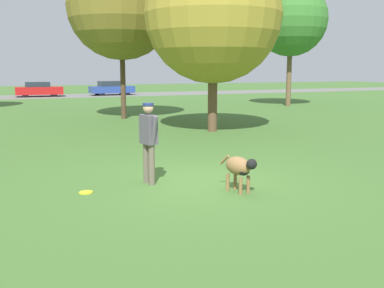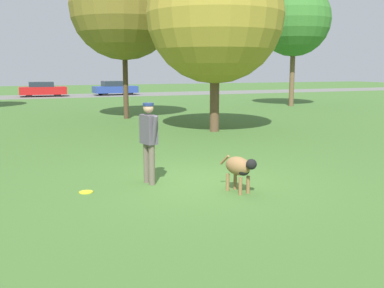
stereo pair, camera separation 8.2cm
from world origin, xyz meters
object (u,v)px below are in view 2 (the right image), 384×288
at_px(parked_car_blue, 115,88).
at_px(frisbee, 86,192).
at_px(dog, 239,167).
at_px(parked_car_red, 42,89).
at_px(person, 149,136).
at_px(tree_mid_center, 124,5).
at_px(tree_far_right, 294,20).
at_px(tree_near_right, 215,14).

bearing_deg(parked_car_blue, frisbee, -107.27).
height_order(dog, parked_car_blue, parked_car_blue).
relative_size(dog, parked_car_blue, 0.25).
xyz_separation_m(dog, parked_car_red, (-0.69, 33.70, 0.13)).
relative_size(person, parked_car_blue, 0.42).
distance_m(tree_mid_center, parked_car_blue, 20.76).
relative_size(tree_far_right, tree_near_right, 1.12).
xyz_separation_m(tree_near_right, tree_mid_center, (-1.95, 5.76, 0.93)).
relative_size(person, frisbee, 6.33).
bearing_deg(parked_car_red, dog, -86.51).
distance_m(person, tree_far_right, 21.79).
bearing_deg(person, tree_far_right, 124.84).
distance_m(tree_far_right, parked_car_red, 22.39).
relative_size(frisbee, tree_near_right, 0.04).
bearing_deg(frisbee, tree_near_right, 48.17).
height_order(dog, tree_near_right, tree_near_right).
height_order(dog, parked_car_red, parked_car_red).
height_order(tree_far_right, tree_mid_center, tree_mid_center).
xyz_separation_m(dog, parked_car_blue, (5.67, 33.57, 0.14)).
relative_size(tree_near_right, parked_car_red, 1.75).
xyz_separation_m(person, parked_car_red, (0.71, 32.36, -0.37)).
height_order(frisbee, parked_car_red, parked_car_red).
height_order(person, frisbee, person).
bearing_deg(dog, parked_car_red, 168.80).
distance_m(person, dog, 2.01).
xyz_separation_m(tree_mid_center, parked_car_blue, (4.23, 19.78, -4.67)).
bearing_deg(person, parked_car_blue, 155.83).
height_order(tree_near_right, parked_car_red, tree_near_right).
xyz_separation_m(frisbee, parked_car_blue, (8.42, 32.40, 0.63)).
bearing_deg(tree_mid_center, tree_far_right, 14.56).
height_order(parked_car_red, parked_car_blue, parked_car_blue).
bearing_deg(parked_car_blue, person, -105.06).
xyz_separation_m(tree_far_right, parked_car_red, (-13.94, 16.85, -4.81)).
relative_size(tree_far_right, parked_car_red, 1.95).
bearing_deg(person, tree_mid_center, 155.36).
xyz_separation_m(dog, tree_mid_center, (1.44, 13.79, 4.81)).
bearing_deg(tree_far_right, tree_near_right, -138.19).
xyz_separation_m(tree_mid_center, parked_car_red, (-2.12, 19.91, -4.68)).
distance_m(frisbee, tree_far_right, 23.06).
xyz_separation_m(dog, frisbee, (-2.75, 1.17, -0.49)).
bearing_deg(person, tree_near_right, 132.63).
height_order(tree_mid_center, parked_car_red, tree_mid_center).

